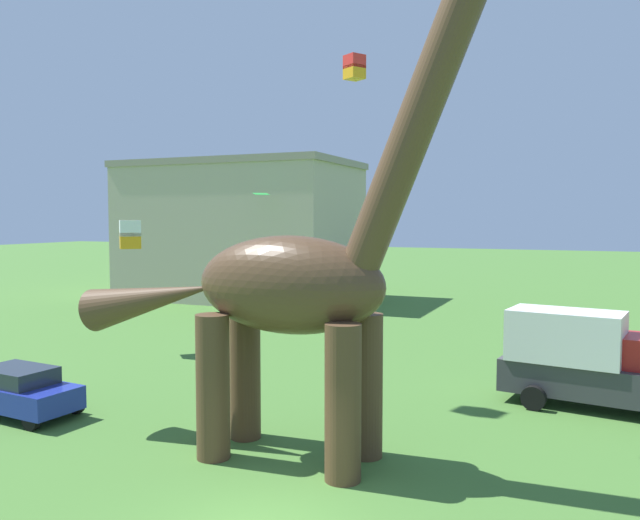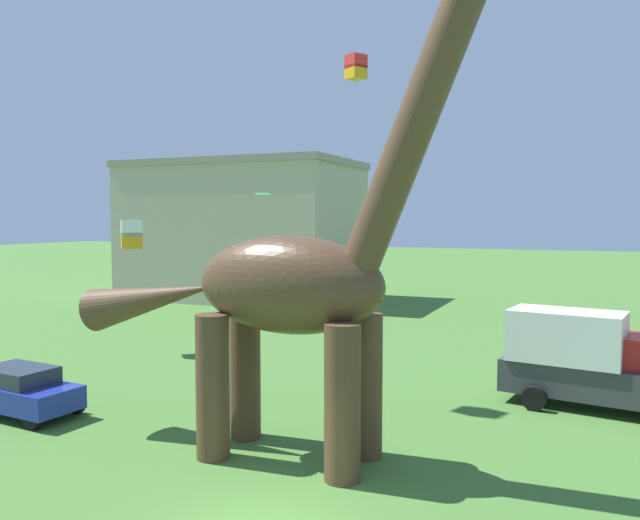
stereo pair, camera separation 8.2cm
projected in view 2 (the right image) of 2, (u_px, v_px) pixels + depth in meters
name	position (u px, v px, depth m)	size (l,w,h in m)	color
dinosaur_sculpture	(287.00, 285.00, 16.45)	(12.08, 2.56, 12.62)	#513823
parked_sedan_left	(18.00, 390.00, 20.23)	(4.34, 2.14, 1.55)	navy
parked_box_truck	(588.00, 359.00, 20.98)	(5.86, 2.95, 3.20)	#38383D
kite_high_left	(132.00, 234.00, 29.63)	(1.31, 1.31, 1.32)	white
kite_far_left	(263.00, 194.00, 41.54)	(1.22, 1.24, 0.15)	green
kite_mid_left	(356.00, 67.00, 35.52)	(1.28, 1.28, 1.33)	red
background_building_block	(243.00, 230.00, 49.94)	(17.45, 10.69, 10.62)	#B7A893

